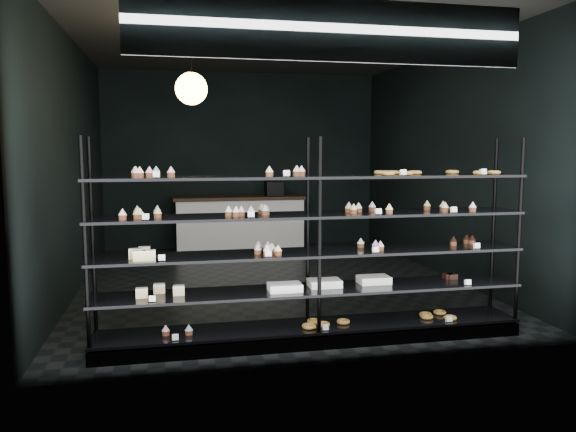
{
  "coord_description": "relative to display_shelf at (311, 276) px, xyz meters",
  "views": [
    {
      "loc": [
        -1.3,
        -7.4,
        1.79
      ],
      "look_at": [
        -0.16,
        -1.9,
        1.13
      ],
      "focal_mm": 35.0,
      "sensor_mm": 36.0,
      "label": 1
    }
  ],
  "objects": [
    {
      "name": "room",
      "position": [
        0.05,
        2.45,
        0.97
      ],
      "size": [
        5.01,
        6.01,
        3.2
      ],
      "color": "black",
      "rests_on": "ground"
    },
    {
      "name": "display_shelf",
      "position": [
        0.0,
        0.0,
        0.0
      ],
      "size": [
        4.0,
        0.5,
        1.91
      ],
      "color": "black",
      "rests_on": "room"
    },
    {
      "name": "service_counter",
      "position": [
        -0.06,
        4.95,
        -0.13
      ],
      "size": [
        2.31,
        0.65,
        1.23
      ],
      "color": "white",
      "rests_on": "room"
    },
    {
      "name": "pendant_lamp",
      "position": [
        -1.01,
        1.29,
        1.82
      ],
      "size": [
        0.34,
        0.34,
        0.9
      ],
      "color": "black",
      "rests_on": "room"
    },
    {
      "name": "signage",
      "position": [
        0.05,
        -0.48,
        2.12
      ],
      "size": [
        3.3,
        0.05,
        0.5
      ],
      "color": "#110C40",
      "rests_on": "room"
    }
  ]
}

